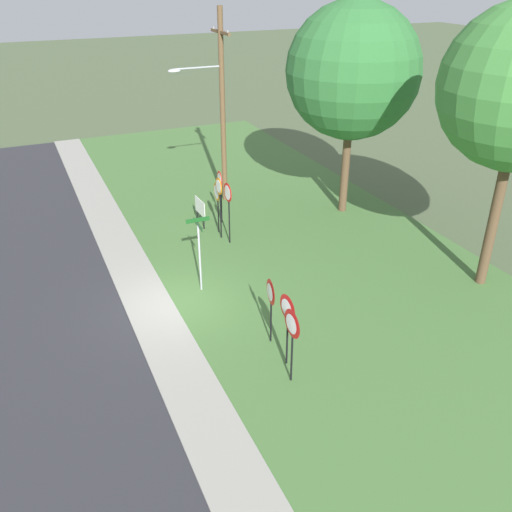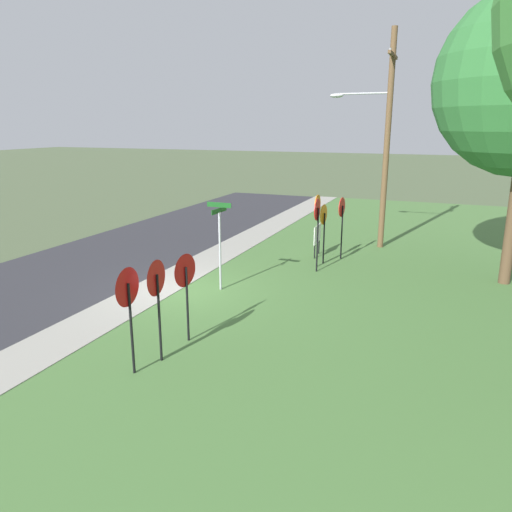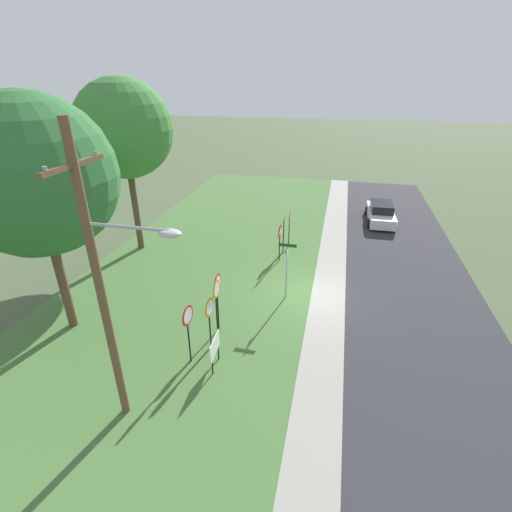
# 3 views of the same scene
# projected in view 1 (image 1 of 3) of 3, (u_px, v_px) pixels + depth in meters

# --- Properties ---
(ground_plane) EXTENTS (160.00, 160.00, 0.00)m
(ground_plane) POSITION_uv_depth(u_px,v_px,m) (174.00, 305.00, 18.66)
(ground_plane) COLOR #4C5B3D
(road_asphalt) EXTENTS (44.00, 6.40, 0.01)m
(road_asphalt) POSITION_uv_depth(u_px,v_px,m) (24.00, 340.00, 16.92)
(road_asphalt) COLOR #2D2D33
(road_asphalt) RESTS_ON ground_plane
(sidewalk_strip) EXTENTS (44.00, 1.60, 0.06)m
(sidewalk_strip) POSITION_uv_depth(u_px,v_px,m) (151.00, 310.00, 18.35)
(sidewalk_strip) COLOR #99968C
(sidewalk_strip) RESTS_ON ground_plane
(grass_median) EXTENTS (44.00, 12.00, 0.04)m
(grass_median) POSITION_uv_depth(u_px,v_px,m) (327.00, 269.00, 20.81)
(grass_median) COLOR #477038
(grass_median) RESTS_ON ground_plane
(stop_sign_near_left) EXTENTS (0.77, 0.09, 2.61)m
(stop_sign_near_left) POSITION_uv_depth(u_px,v_px,m) (228.00, 200.00, 21.88)
(stop_sign_near_left) COLOR black
(stop_sign_near_left) RESTS_ON grass_median
(stop_sign_near_right) EXTENTS (0.69, 0.10, 2.66)m
(stop_sign_near_right) POSITION_uv_depth(u_px,v_px,m) (219.00, 195.00, 22.30)
(stop_sign_near_right) COLOR black
(stop_sign_near_right) RESTS_ON grass_median
(stop_sign_far_left) EXTENTS (0.74, 0.12, 2.40)m
(stop_sign_far_left) POSITION_uv_depth(u_px,v_px,m) (220.00, 186.00, 23.74)
(stop_sign_far_left) COLOR black
(stop_sign_far_left) RESTS_ON grass_median
(stop_sign_far_center) EXTENTS (0.75, 0.11, 2.24)m
(stop_sign_far_center) POSITION_uv_depth(u_px,v_px,m) (217.00, 197.00, 22.92)
(stop_sign_far_center) COLOR black
(stop_sign_far_center) RESTS_ON grass_median
(yield_sign_near_left) EXTENTS (0.79, 0.12, 2.31)m
(yield_sign_near_left) POSITION_uv_depth(u_px,v_px,m) (287.00, 314.00, 15.07)
(yield_sign_near_left) COLOR black
(yield_sign_near_left) RESTS_ON grass_median
(yield_sign_near_right) EXTENTS (0.79, 0.14, 2.16)m
(yield_sign_near_right) POSITION_uv_depth(u_px,v_px,m) (270.00, 297.00, 16.06)
(yield_sign_near_right) COLOR black
(yield_sign_near_right) RESTS_ON grass_median
(yield_sign_far_left) EXTENTS (0.82, 0.10, 2.31)m
(yield_sign_far_left) POSITION_uv_depth(u_px,v_px,m) (292.00, 330.00, 14.42)
(yield_sign_far_left) COLOR black
(yield_sign_far_left) RESTS_ON grass_median
(street_name_post) EXTENTS (0.96, 0.82, 2.78)m
(street_name_post) POSITION_uv_depth(u_px,v_px,m) (199.00, 248.00, 18.71)
(street_name_post) COLOR #9EA0A8
(street_name_post) RESTS_ON grass_median
(utility_pole) EXTENTS (2.10, 2.56, 8.72)m
(utility_pole) POSITION_uv_depth(u_px,v_px,m) (219.00, 102.00, 24.77)
(utility_pole) COLOR brown
(utility_pole) RESTS_ON grass_median
(notice_board) EXTENTS (1.10, 0.08, 1.25)m
(notice_board) POSITION_uv_depth(u_px,v_px,m) (200.00, 208.00, 23.87)
(notice_board) COLOR black
(notice_board) RESTS_ON grass_median
(oak_tree_left) EXTENTS (5.67, 5.67, 9.13)m
(oak_tree_left) POSITION_uv_depth(u_px,v_px,m) (353.00, 71.00, 22.87)
(oak_tree_left) COLOR brown
(oak_tree_left) RESTS_ON grass_median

